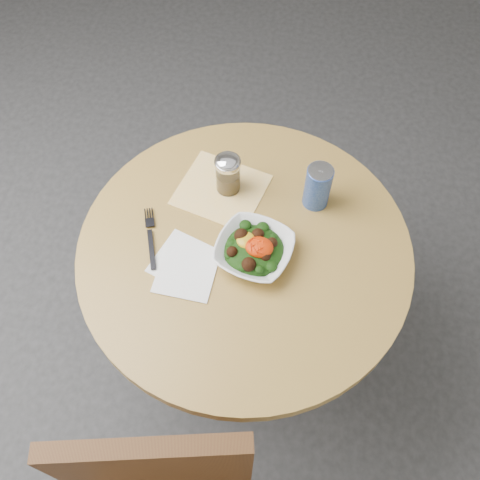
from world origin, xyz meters
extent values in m
plane|color=#2A2A2C|center=(0.00, 0.00, 0.00)|extent=(6.00, 6.00, 0.00)
cylinder|color=black|center=(0.00, 0.00, 0.01)|extent=(0.52, 0.52, 0.03)
cylinder|color=black|center=(0.00, 0.00, 0.35)|extent=(0.10, 0.10, 0.71)
cylinder|color=gold|center=(0.00, 0.00, 0.73)|extent=(0.90, 0.90, 0.04)
cube|color=#513216|center=(-0.11, -0.57, 0.69)|extent=(0.41, 0.12, 0.49)
cube|color=#FBA10D|center=(-0.09, 0.18, 0.75)|extent=(0.28, 0.27, 0.00)
cube|color=white|center=(-0.15, -0.07, 0.75)|extent=(0.19, 0.19, 0.00)
cube|color=white|center=(-0.14, -0.10, 0.75)|extent=(0.16, 0.16, 0.00)
imported|color=white|center=(0.03, -0.02, 0.77)|extent=(0.24, 0.24, 0.05)
ellipsoid|color=black|center=(0.03, -0.02, 0.77)|extent=(0.16, 0.16, 0.06)
ellipsoid|color=gold|center=(0.01, -0.01, 0.80)|extent=(0.05, 0.05, 0.02)
ellipsoid|color=red|center=(0.04, -0.03, 0.80)|extent=(0.07, 0.06, 0.03)
cube|color=black|center=(-0.24, -0.05, 0.76)|extent=(0.05, 0.12, 0.00)
cube|color=black|center=(-0.27, 0.05, 0.76)|extent=(0.04, 0.07, 0.00)
cylinder|color=silver|center=(-0.07, 0.19, 0.80)|extent=(0.07, 0.07, 0.10)
cylinder|color=#A7824D|center=(-0.07, 0.19, 0.78)|extent=(0.06, 0.06, 0.06)
cylinder|color=silver|center=(-0.07, 0.19, 0.86)|extent=(0.07, 0.07, 0.01)
ellipsoid|color=silver|center=(-0.07, 0.19, 0.87)|extent=(0.07, 0.07, 0.03)
cylinder|color=navy|center=(0.18, 0.18, 0.82)|extent=(0.07, 0.07, 0.13)
cylinder|color=silver|center=(0.18, 0.18, 0.89)|extent=(0.07, 0.07, 0.00)
cube|color=silver|center=(0.18, 0.18, 0.89)|extent=(0.02, 0.02, 0.00)
camera|label=1|loc=(0.10, -0.73, 1.98)|focal=40.00mm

